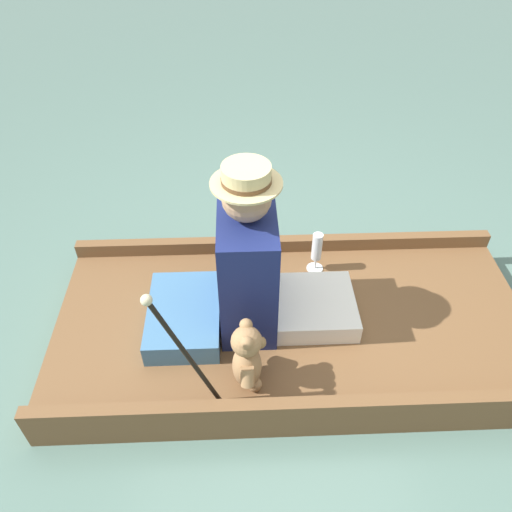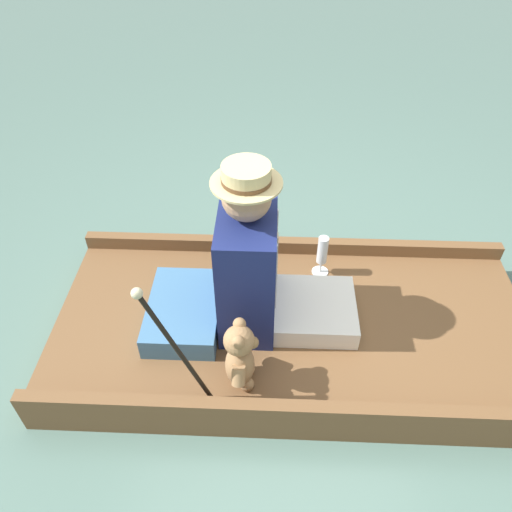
{
  "view_description": "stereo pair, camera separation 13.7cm",
  "coord_description": "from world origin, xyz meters",
  "views": [
    {
      "loc": [
        1.67,
        -0.25,
        2.1
      ],
      "look_at": [
        -0.02,
        -0.19,
        0.57
      ],
      "focal_mm": 35.0,
      "sensor_mm": 36.0,
      "label": 1
    },
    {
      "loc": [
        1.67,
        -0.12,
        2.1
      ],
      "look_at": [
        -0.02,
        -0.19,
        0.57
      ],
      "focal_mm": 35.0,
      "sensor_mm": 36.0,
      "label": 2
    }
  ],
  "objects": [
    {
      "name": "ground_plane",
      "position": [
        0.0,
        0.0,
        0.0
      ],
      "size": [
        16.0,
        16.0,
        0.0
      ],
      "primitive_type": "plane",
      "color": "slate"
    },
    {
      "name": "wine_glass",
      "position": [
        -0.36,
        0.16,
        0.3
      ],
      "size": [
        0.09,
        0.09,
        0.25
      ],
      "color": "silver",
      "rests_on": "punt_boat"
    },
    {
      "name": "teddy_bear",
      "position": [
        0.36,
        -0.24,
        0.32
      ],
      "size": [
        0.26,
        0.15,
        0.37
      ],
      "color": "#9E754C",
      "rests_on": "punt_boat"
    },
    {
      "name": "walking_cane",
      "position": [
        0.47,
        -0.5,
        0.56
      ],
      "size": [
        0.04,
        0.26,
        0.69
      ],
      "color": "black",
      "rests_on": "punt_boat"
    },
    {
      "name": "seated_person",
      "position": [
        -0.02,
        -0.17,
        0.49
      ],
      "size": [
        0.44,
        0.69,
        0.89
      ],
      "rotation": [
        0.0,
        0.0,
        0.11
      ],
      "color": "white",
      "rests_on": "punt_boat"
    },
    {
      "name": "seat_cushion",
      "position": [
        0.02,
        -0.55,
        0.21
      ],
      "size": [
        0.51,
        0.35,
        0.12
      ],
      "color": "teal",
      "rests_on": "punt_boat"
    },
    {
      "name": "punt_boat",
      "position": [
        0.0,
        0.0,
        0.08
      ],
      "size": [
        1.13,
        2.41,
        0.23
      ],
      "color": "brown",
      "rests_on": "ground_plane"
    }
  ]
}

